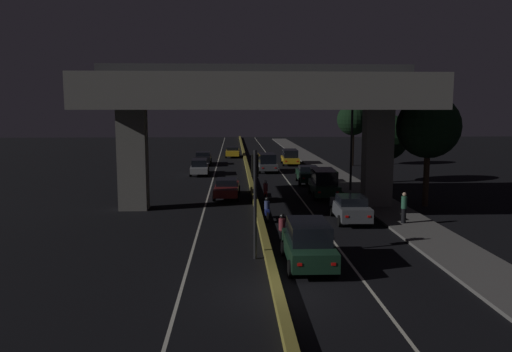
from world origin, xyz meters
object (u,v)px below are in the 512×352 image
at_px(car_dark_green_third, 324,183).
at_px(motorcycle_black_filtering_near, 282,231).
at_px(car_taxi_yellow_sixth, 290,157).
at_px(car_black_third_oncoming, 203,158).
at_px(motorcycle_blue_filtering_mid, 267,210).
at_px(car_taxi_yellow_fourth_oncoming, 233,152).
at_px(car_grey_fifth, 267,162).
at_px(street_lamp, 347,130).
at_px(traffic_light_left_of_median, 255,185).
at_px(car_silver_second_oncoming, 200,166).
at_px(pedestrian_on_sidewalk, 404,207).
at_px(car_dark_red_lead_oncoming, 227,188).
at_px(car_dark_green_fourth, 308,174).
at_px(car_grey_second, 350,208).
at_px(car_dark_green_lead, 308,243).
at_px(motorcycle_red_filtering_far, 266,192).

bearing_deg(car_dark_green_third, motorcycle_black_filtering_near, 163.59).
bearing_deg(car_taxi_yellow_sixth, car_black_third_oncoming, 90.58).
bearing_deg(motorcycle_blue_filtering_mid, car_taxi_yellow_fourth_oncoming, 3.81).
bearing_deg(car_taxi_yellow_sixth, car_grey_fifth, 156.53).
bearing_deg(street_lamp, traffic_light_left_of_median, -114.60).
distance_m(street_lamp, car_silver_second_oncoming, 16.93).
xyz_separation_m(street_lamp, pedestrian_on_sidewalk, (0.67, -11.47, -3.85)).
relative_size(car_taxi_yellow_sixth, car_dark_red_lead_oncoming, 0.98).
bearing_deg(traffic_light_left_of_median, car_grey_fifth, 85.20).
height_order(car_dark_green_fourth, motorcycle_blue_filtering_mid, car_dark_green_fourth).
bearing_deg(car_dark_red_lead_oncoming, car_dark_green_fourth, 136.04).
distance_m(car_grey_fifth, pedestrian_on_sidewalk, 25.16).
bearing_deg(pedestrian_on_sidewalk, motorcycle_black_filtering_near, -154.76).
relative_size(car_dark_green_third, car_dark_red_lead_oncoming, 0.98).
bearing_deg(car_grey_second, car_black_third_oncoming, 20.70).
bearing_deg(street_lamp, pedestrian_on_sidewalk, -86.68).
bearing_deg(car_dark_green_third, street_lamp, -43.56).
distance_m(car_dark_green_fourth, car_grey_fifth, 8.76).
bearing_deg(car_grey_fifth, traffic_light_left_of_median, 172.53).
bearing_deg(car_grey_second, car_dark_red_lead_oncoming, 43.00).
height_order(car_taxi_yellow_fourth_oncoming, motorcycle_blue_filtering_mid, motorcycle_blue_filtering_mid).
height_order(car_grey_fifth, car_silver_second_oncoming, car_grey_fifth).
bearing_deg(car_dark_green_lead, car_grey_second, -24.00).
bearing_deg(motorcycle_blue_filtering_mid, car_grey_second, -95.48).
xyz_separation_m(car_dark_green_lead, car_dark_green_fourth, (3.46, 23.14, -0.17)).
distance_m(car_dark_red_lead_oncoming, motorcycle_red_filtering_far, 3.06).
relative_size(car_silver_second_oncoming, car_taxi_yellow_fourth_oncoming, 1.07).
bearing_deg(motorcycle_blue_filtering_mid, motorcycle_red_filtering_far, -2.09).
bearing_deg(car_dark_red_lead_oncoming, car_dark_green_third, 91.81).
bearing_deg(pedestrian_on_sidewalk, car_dark_red_lead_oncoming, 136.52).
bearing_deg(car_grey_fifth, car_dark_red_lead_oncoming, 162.55).
bearing_deg(car_dark_green_lead, car_taxi_yellow_fourth_oncoming, 4.23).
height_order(car_dark_green_lead, motorcycle_blue_filtering_mid, car_dark_green_lead).
height_order(street_lamp, car_dark_green_third, street_lamp).
height_order(car_grey_fifth, motorcycle_black_filtering_near, car_grey_fifth).
height_order(car_dark_green_third, car_black_third_oncoming, car_dark_green_third).
xyz_separation_m(car_grey_second, car_dark_green_fourth, (-0.21, 15.07, -0.01)).
relative_size(car_dark_red_lead_oncoming, pedestrian_on_sidewalk, 2.78).
bearing_deg(street_lamp, car_dark_green_lead, -107.35).
height_order(traffic_light_left_of_median, motorcycle_blue_filtering_mid, traffic_light_left_of_median).
relative_size(car_dark_green_third, motorcycle_black_filtering_near, 2.61).
bearing_deg(pedestrian_on_sidewalk, car_dark_green_third, 106.45).
xyz_separation_m(car_dark_green_third, car_taxi_yellow_sixth, (-0.03, 21.85, -0.13)).
bearing_deg(street_lamp, motorcycle_black_filtering_near, -113.60).
distance_m(car_silver_second_oncoming, motorcycle_blue_filtering_mid, 21.49).
height_order(car_silver_second_oncoming, pedestrian_on_sidewalk, pedestrian_on_sidewalk).
distance_m(car_dark_green_fourth, car_dark_red_lead_oncoming, 9.76).
distance_m(car_grey_second, pedestrian_on_sidewalk, 2.98).
bearing_deg(car_taxi_yellow_fourth_oncoming, motorcycle_blue_filtering_mid, 4.26).
relative_size(car_dark_green_third, car_silver_second_oncoming, 0.98).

